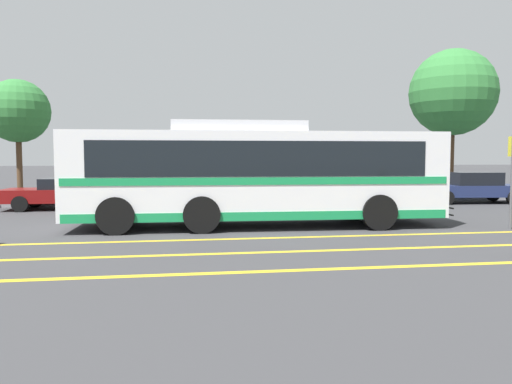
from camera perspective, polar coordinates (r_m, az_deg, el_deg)
name	(u,v)px	position (r m, az deg, el deg)	size (l,w,h in m)	color
ground_plane	(241,225)	(15.09, -1.70, -3.75)	(220.00, 220.00, 0.00)	#38383A
lane_strip_0	(270,238)	(12.60, 1.56, -5.28)	(0.20, 30.69, 0.01)	gold
lane_strip_1	(285,252)	(10.82, 3.35, -6.83)	(0.20, 30.69, 0.01)	gold
lane_strip_2	(306,270)	(9.15, 5.72, -8.85)	(0.20, 30.69, 0.01)	gold
curb_strip	(231,202)	(21.82, -2.93, -1.16)	(38.69, 0.36, 0.15)	#99999E
transit_bus	(256,173)	(14.61, -0.05, 2.19)	(11.09, 2.96, 3.05)	white
parked_car_1	(68,193)	(20.89, -20.73, -0.09)	(4.79, 2.09, 1.21)	maroon
parked_car_2	(213,189)	(20.26, -4.89, 0.32)	(4.14, 2.11, 1.45)	#335B33
parked_car_3	(341,190)	(21.18, 9.71, 0.21)	(4.27, 1.95, 1.28)	navy
parked_car_4	(472,187)	(24.18, 23.44, 0.48)	(4.91, 2.11, 1.37)	navy
bus_stop_sign	(512,170)	(15.72, 27.22, 2.24)	(0.07, 0.40, 2.67)	#59595E
tree_0	(18,111)	(27.79, -25.58, 8.30)	(3.13, 3.13, 5.90)	#513823
tree_1	(453,93)	(27.16, 21.58, 10.50)	(4.27, 4.27, 7.39)	#513823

